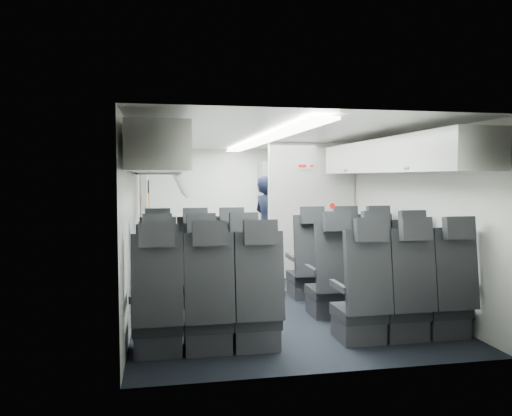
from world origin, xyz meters
name	(u,v)px	position (x,y,z in m)	size (l,w,h in m)	color
cabin_shell	(261,212)	(0.00, 0.00, 1.12)	(3.41, 6.01, 2.16)	black
seat_row_front	(269,270)	(0.00, -0.53, 0.40)	(3.33, 0.56, 1.24)	black
seat_row_mid	(287,284)	(0.00, -1.43, 0.40)	(3.33, 0.56, 1.24)	black
seat_row_rear	(310,304)	(0.00, -2.33, 0.40)	(3.33, 0.56, 1.24)	black
overhead_bin_left_rear	(158,150)	(-1.40, -2.00, 1.86)	(0.53, 1.80, 0.40)	silver
overhead_bin_left_front_open	(156,167)	(-1.44, -0.25, 1.74)	(0.64, 1.70, 0.72)	#9E9E93
overhead_bin_right_rear	(430,153)	(1.40, -2.00, 1.86)	(0.53, 1.80, 0.40)	silver
overhead_bin_right_front	(363,159)	(1.40, -0.25, 1.86)	(0.53, 1.70, 0.40)	silver
bulkhead_partition	(312,210)	(0.98, 0.80, 1.08)	(1.40, 0.15, 2.13)	silver
galley_unit	(281,210)	(0.95, 2.72, 0.95)	(0.85, 0.52, 1.90)	#939399
boarding_door	(145,217)	(-1.64, 1.55, 0.95)	(0.12, 1.27, 1.86)	silver
flight_attendant	(267,224)	(0.37, 1.34, 0.81)	(0.59, 0.39, 1.63)	black
carry_on_bag	(161,163)	(-1.38, -0.54, 1.79)	(0.36, 0.25, 0.22)	black
papers	(279,207)	(0.56, 1.29, 1.11)	(0.21, 0.02, 0.15)	white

